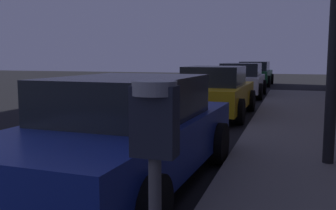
{
  "coord_description": "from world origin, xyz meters",
  "views": [
    {
      "loc": [
        4.88,
        -0.72,
        1.68
      ],
      "look_at": [
        4.04,
        1.89,
        1.34
      ],
      "focal_mm": 40.78,
      "sensor_mm": 36.0,
      "label": 1
    }
  ],
  "objects_px": {
    "car_blue": "(126,132)",
    "car_green": "(255,74)",
    "parking_meter": "(155,163)",
    "car_yellow_cab": "(215,92)",
    "car_white": "(241,80)"
  },
  "relations": [
    {
      "from": "car_white",
      "to": "car_green",
      "type": "bearing_deg",
      "value": 90.01
    },
    {
      "from": "parking_meter",
      "to": "car_yellow_cab",
      "type": "xyz_separation_m",
      "value": [
        -1.49,
        9.32,
        -0.54
      ]
    },
    {
      "from": "car_white",
      "to": "car_green",
      "type": "height_order",
      "value": "same"
    },
    {
      "from": "parking_meter",
      "to": "car_white",
      "type": "xyz_separation_m",
      "value": [
        -1.49,
        15.27,
        -0.51
      ]
    },
    {
      "from": "car_yellow_cab",
      "to": "car_green",
      "type": "height_order",
      "value": "same"
    },
    {
      "from": "car_blue",
      "to": "car_green",
      "type": "height_order",
      "value": "same"
    },
    {
      "from": "car_white",
      "to": "car_yellow_cab",
      "type": "bearing_deg",
      "value": -90.0
    },
    {
      "from": "car_white",
      "to": "car_blue",
      "type": "bearing_deg",
      "value": -90.0
    },
    {
      "from": "parking_meter",
      "to": "car_yellow_cab",
      "type": "bearing_deg",
      "value": 99.1
    },
    {
      "from": "car_blue",
      "to": "car_white",
      "type": "distance_m",
      "value": 12.24
    },
    {
      "from": "car_blue",
      "to": "car_white",
      "type": "xyz_separation_m",
      "value": [
        -0.0,
        12.24,
        0.01
      ]
    },
    {
      "from": "car_green",
      "to": "car_yellow_cab",
      "type": "bearing_deg",
      "value": -90.0
    },
    {
      "from": "parking_meter",
      "to": "car_green",
      "type": "distance_m",
      "value": 21.98
    },
    {
      "from": "car_yellow_cab",
      "to": "car_blue",
      "type": "bearing_deg",
      "value": -89.99
    },
    {
      "from": "car_blue",
      "to": "car_white",
      "type": "height_order",
      "value": "same"
    }
  ]
}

